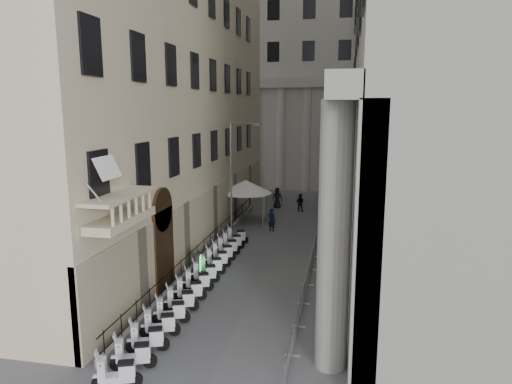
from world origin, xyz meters
TOP-DOWN VIEW (x-y plane):
  - left_building at (-7.50, 22.00)m, footprint 5.00×36.00m
  - far_building at (0.00, 48.00)m, footprint 22.00×10.00m
  - iron_fence at (-4.30, 18.00)m, footprint 0.30×28.00m
  - blue_awning at (4.15, 26.00)m, footprint 1.60×3.00m
  - flag at (-4.00, 5.00)m, footprint 1.00×1.40m
  - scooter_1 at (-2.99, 4.33)m, footprint 1.51×1.01m
  - scooter_2 at (-2.99, 5.59)m, footprint 1.51×1.01m
  - scooter_3 at (-2.99, 6.85)m, footprint 1.51×1.01m
  - scooter_4 at (-2.99, 8.11)m, footprint 1.51×1.01m
  - scooter_5 at (-2.99, 9.37)m, footprint 1.51×1.01m
  - scooter_6 at (-2.99, 10.63)m, footprint 1.51×1.01m
  - scooter_7 at (-2.99, 11.89)m, footprint 1.51×1.01m
  - scooter_8 at (-2.99, 13.15)m, footprint 1.51×1.01m
  - scooter_9 at (-2.99, 14.41)m, footprint 1.51×1.01m
  - scooter_10 at (-2.99, 15.67)m, footprint 1.51×1.01m
  - scooter_11 at (-2.99, 16.94)m, footprint 1.51×1.01m
  - scooter_12 at (-2.99, 18.20)m, footprint 1.51×1.01m
  - scooter_13 at (-2.99, 19.46)m, footprint 1.51×1.01m
  - scooter_14 at (-2.99, 20.72)m, footprint 1.51×1.01m
  - barrier_0 at (2.75, 5.13)m, footprint 0.60×2.40m
  - barrier_1 at (2.75, 7.63)m, footprint 0.60×2.40m
  - barrier_2 at (2.75, 10.13)m, footprint 0.60×2.40m
  - barrier_3 at (2.75, 12.63)m, footprint 0.60×2.40m
  - barrier_4 at (2.75, 15.13)m, footprint 0.60×2.40m
  - barrier_5 at (2.75, 17.63)m, footprint 0.60×2.40m
  - barrier_6 at (2.75, 20.13)m, footprint 0.60×2.40m
  - barrier_7 at (2.75, 22.63)m, footprint 0.60×2.40m
  - security_tent at (-3.60, 27.31)m, footprint 4.46×4.46m
  - street_lamp at (-3.87, 23.81)m, footprint 2.67×1.16m
  - info_kiosk at (-3.50, 13.53)m, footprint 0.38×0.78m
  - pedestrian_a at (-1.08, 24.71)m, footprint 0.80×0.68m
  - pedestrian_b at (0.39, 32.29)m, footprint 0.89×0.73m
  - pedestrian_c at (-1.96, 33.44)m, footprint 1.00×0.67m

SIDE VIEW (x-z plane):
  - iron_fence at x=-4.30m, z-range -0.70..0.70m
  - blue_awning at x=4.15m, z-range -1.50..1.50m
  - flag at x=-4.00m, z-range -4.10..4.10m
  - scooter_1 at x=-2.99m, z-range -0.75..0.75m
  - scooter_2 at x=-2.99m, z-range -0.75..0.75m
  - scooter_3 at x=-2.99m, z-range -0.75..0.75m
  - scooter_4 at x=-2.99m, z-range -0.75..0.75m
  - scooter_5 at x=-2.99m, z-range -0.75..0.75m
  - scooter_6 at x=-2.99m, z-range -0.75..0.75m
  - scooter_7 at x=-2.99m, z-range -0.75..0.75m
  - scooter_8 at x=-2.99m, z-range -0.75..0.75m
  - scooter_9 at x=-2.99m, z-range -0.75..0.75m
  - scooter_10 at x=-2.99m, z-range -0.75..0.75m
  - scooter_11 at x=-2.99m, z-range -0.75..0.75m
  - scooter_12 at x=-2.99m, z-range -0.75..0.75m
  - scooter_13 at x=-2.99m, z-range -0.75..0.75m
  - scooter_14 at x=-2.99m, z-range -0.75..0.75m
  - barrier_0 at x=2.75m, z-range -0.55..0.55m
  - barrier_1 at x=2.75m, z-range -0.55..0.55m
  - barrier_2 at x=2.75m, z-range -0.55..0.55m
  - barrier_3 at x=2.75m, z-range -0.55..0.55m
  - barrier_4 at x=2.75m, z-range -0.55..0.55m
  - barrier_5 at x=2.75m, z-range -0.55..0.55m
  - barrier_6 at x=2.75m, z-range -0.55..0.55m
  - barrier_7 at x=2.75m, z-range -0.55..0.55m
  - info_kiosk at x=-3.50m, z-range 0.01..1.61m
  - pedestrian_b at x=0.39m, z-range 0.00..1.71m
  - pedestrian_a at x=-1.08m, z-range 0.00..1.87m
  - pedestrian_c at x=-1.96m, z-range 0.00..2.02m
  - security_tent at x=-3.60m, z-range 1.22..4.84m
  - street_lamp at x=-3.87m, z-range 0.85..9.48m
  - far_building at x=0.00m, z-range 0.00..30.00m
  - left_building at x=-7.50m, z-range 0.00..34.00m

